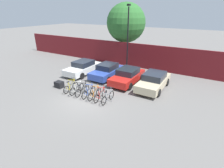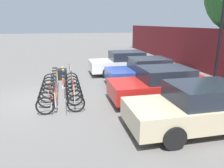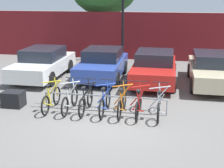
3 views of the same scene
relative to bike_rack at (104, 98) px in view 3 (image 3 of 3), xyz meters
The scene contains 15 objects.
ground_plane 0.87m from the bike_rack, 71.00° to the right, with size 120.00×120.00×0.00m, color #605E5B.
hoarding_wall 8.87m from the bike_rack, 88.49° to the left, with size 36.00×0.16×2.77m, color maroon.
bike_rack is the anchor object (origin of this frame).
bicycle_yellow 1.82m from the bike_rack, behind, with size 0.68×1.71×1.05m.
bicycle_white 1.17m from the bike_rack, behind, with size 0.68×1.71×1.05m.
bicycle_black 0.62m from the bike_rack, 165.97° to the right, with size 0.68×1.71×1.05m.
bicycle_blue 0.19m from the bike_rack, 70.62° to the right, with size 0.68×1.71×1.05m.
bicycle_orange 0.64m from the bike_rack, 13.57° to the right, with size 0.68×1.71×1.05m.
bicycle_red 1.18m from the bike_rack, ahead, with size 0.68×1.71×1.05m.
bicycle_silver 1.82m from the bike_rack, ahead, with size 0.68×1.71×1.05m.
car_white 5.30m from the bike_rack, 134.62° to the left, with size 1.91×4.34×1.40m.
car_blue 4.25m from the bike_rack, 103.10° to the left, with size 1.91×4.02×1.40m.
car_red 4.12m from the bike_rack, 69.76° to the left, with size 1.91×4.21×1.40m.
car_beige 5.53m from the bike_rack, 45.26° to the left, with size 1.91×4.39×1.40m.
cargo_crate 3.24m from the bike_rack, behind, with size 0.70×0.56×0.55m, color black.
Camera 3 is at (1.83, -8.91, 3.83)m, focal length 50.00 mm.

